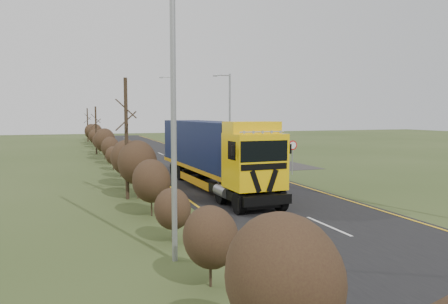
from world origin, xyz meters
name	(u,v)px	position (x,y,z in m)	size (l,w,h in m)	color
ground	(280,206)	(0.00, 0.00, 0.00)	(160.00, 160.00, 0.00)	#34441D
road	(213,177)	(0.00, 10.00, 0.01)	(8.00, 120.00, 0.02)	black
layby	(246,159)	(6.50, 20.00, 0.01)	(6.00, 18.00, 0.02)	#2C2A27
lane_markings	(215,177)	(0.00, 9.69, 0.03)	(7.52, 116.00, 0.01)	yellow
hedgerow	(127,159)	(-6.00, 7.89, 1.62)	(2.24, 102.04, 6.05)	#311E16
lorry	(214,150)	(-1.48, 5.38, 2.24)	(2.79, 14.21, 3.94)	black
car_red_hatchback	(249,152)	(6.65, 19.48, 0.71)	(1.68, 4.17, 1.42)	#9B0709
car_blue_sedan	(249,150)	(7.24, 21.01, 0.72)	(1.53, 4.40, 1.45)	#0B0B3E
streetlight_mid	(229,113)	(4.72, 19.77, 4.34)	(1.70, 0.18, 7.92)	gray
streetlight_far	(172,106)	(5.54, 46.87, 5.49)	(2.10, 0.20, 9.92)	gray
left_pole	(173,81)	(-6.36, -5.82, 5.21)	(0.16, 0.16, 10.41)	gray
speed_sign	(293,151)	(5.60, 9.17, 1.70)	(0.67, 0.10, 2.42)	gray
warning_board	(199,143)	(4.20, 27.73, 1.12)	(0.70, 0.11, 1.84)	gray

